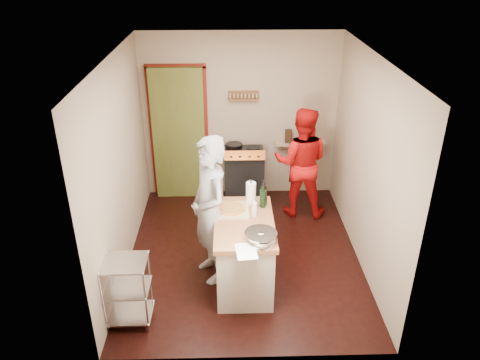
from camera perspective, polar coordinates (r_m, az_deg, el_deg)
name	(u,v)px	position (r m, az deg, el deg)	size (l,w,h in m)	color
floor	(244,253)	(6.32, 0.45, -8.94)	(3.50, 3.50, 0.00)	black
back_wall	(199,127)	(7.38, -5.00, 6.44)	(3.00, 0.44, 2.60)	gray
left_wall	(120,167)	(5.81, -14.47, 1.55)	(0.04, 3.50, 2.60)	gray
right_wall	(367,164)	(5.90, 15.22, 1.88)	(0.04, 3.50, 2.60)	gray
ceiling	(245,56)	(5.24, 0.56, 14.85)	(3.00, 3.50, 0.02)	white
stove	(244,176)	(7.31, 0.46, 0.51)	(0.60, 0.63, 1.00)	black
wire_shelving	(127,289)	(5.22, -13.60, -12.76)	(0.48, 0.40, 0.80)	silver
island	(244,251)	(5.58, 0.54, -8.59)	(0.68, 1.32, 1.18)	beige
person_stripe	(210,211)	(5.47, -3.69, -3.78)	(0.67, 0.44, 1.84)	#B2B2B7
person_red	(301,162)	(6.91, 7.45, 2.13)	(0.81, 0.63, 1.67)	#AB0C0B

